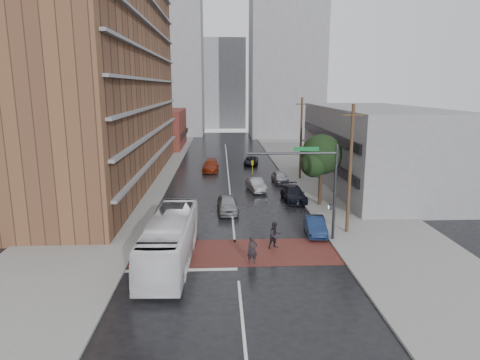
{
  "coord_description": "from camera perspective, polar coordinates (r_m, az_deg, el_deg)",
  "views": [
    {
      "loc": [
        -1.0,
        -27.32,
        11.22
      ],
      "look_at": [
        0.64,
        7.96,
        3.5
      ],
      "focal_mm": 32.0,
      "sensor_mm": 36.0,
      "label": 1
    }
  ],
  "objects": [
    {
      "name": "building_east",
      "position": [
        50.9,
        17.53,
        4.17
      ],
      "size": [
        11.0,
        26.0,
        9.0
      ],
      "primitive_type": "cube",
      "color": "gray",
      "rests_on": "ground"
    },
    {
      "name": "signal_mast",
      "position": [
        31.28,
        10.05,
        0.17
      ],
      "size": [
        6.5,
        0.3,
        7.2
      ],
      "color": "#2D2D33",
      "rests_on": "ground"
    },
    {
      "name": "sidewalk_west",
      "position": [
        54.52,
        -13.7,
        0.17
      ],
      "size": [
        9.0,
        90.0,
        0.15
      ],
      "primitive_type": "cube",
      "color": "gray",
      "rests_on": "ground"
    },
    {
      "name": "distant_tower_east",
      "position": [
        100.68,
        6.16,
        16.12
      ],
      "size": [
        16.0,
        14.0,
        36.0
      ],
      "primitive_type": "cube",
      "color": "gray",
      "rests_on": "ground"
    },
    {
      "name": "sidewalk_east",
      "position": [
        54.94,
        10.55,
        0.41
      ],
      "size": [
        9.0,
        90.0,
        0.15
      ],
      "primitive_type": "cube",
      "color": "gray",
      "rests_on": "ground"
    },
    {
      "name": "pedestrian_a",
      "position": [
        27.87,
        1.66,
        -9.33
      ],
      "size": [
        0.75,
        0.56,
        1.87
      ],
      "primitive_type": "imported",
      "rotation": [
        0.0,
        0.0,
        0.18
      ],
      "color": "black",
      "rests_on": "ground"
    },
    {
      "name": "utility_pole_far",
      "position": [
        52.6,
        8.14,
        5.56
      ],
      "size": [
        1.6,
        0.26,
        10.0
      ],
      "color": "#473321",
      "rests_on": "ground"
    },
    {
      "name": "transit_bus",
      "position": [
        28.23,
        -9.29,
        -7.84
      ],
      "size": [
        3.04,
        11.3,
        3.12
      ],
      "primitive_type": "imported",
      "rotation": [
        0.0,
        0.0,
        -0.04
      ],
      "color": "white",
      "rests_on": "ground"
    },
    {
      "name": "car_parked_near",
      "position": [
        33.85,
        9.99,
        -6.02
      ],
      "size": [
        1.7,
        4.17,
        1.35
      ],
      "primitive_type": "imported",
      "rotation": [
        0.0,
        0.0,
        -0.07
      ],
      "color": "#142549",
      "rests_on": "ground"
    },
    {
      "name": "car_travel_c",
      "position": [
        58.16,
        -3.94,
        1.91
      ],
      "size": [
        2.33,
        5.18,
        1.47
      ],
      "primitive_type": "imported",
      "rotation": [
        0.0,
        0.0,
        -0.05
      ],
      "color": "maroon",
      "rests_on": "ground"
    },
    {
      "name": "car_travel_a",
      "position": [
        38.98,
        -1.69,
        -3.23
      ],
      "size": [
        2.01,
        4.6,
        1.54
      ],
      "primitive_type": "imported",
      "rotation": [
        0.0,
        0.0,
        0.04
      ],
      "color": "#929598",
      "rests_on": "ground"
    },
    {
      "name": "street_tree",
      "position": [
        41.01,
        10.82,
        3.01
      ],
      "size": [
        4.2,
        4.1,
        6.9
      ],
      "color": "#332319",
      "rests_on": "ground"
    },
    {
      "name": "car_travel_b",
      "position": [
        46.83,
        2.16,
        -0.65
      ],
      "size": [
        2.21,
        4.5,
        1.42
      ],
      "primitive_type": "imported",
      "rotation": [
        0.0,
        0.0,
        0.17
      ],
      "color": "#95989B",
      "rests_on": "ground"
    },
    {
      "name": "distant_tower_west",
      "position": [
        106.23,
        -10.01,
        14.72
      ],
      "size": [
        18.0,
        16.0,
        32.0
      ],
      "primitive_type": "cube",
      "color": "gray",
      "rests_on": "ground"
    },
    {
      "name": "car_parked_mid",
      "position": [
        43.24,
        7.15,
        -1.82
      ],
      "size": [
        2.28,
        5.09,
        1.45
      ],
      "primitive_type": "imported",
      "rotation": [
        0.0,
        0.0,
        0.05
      ],
      "color": "black",
      "rests_on": "ground"
    },
    {
      "name": "apartment_block",
      "position": [
        53.02,
        -17.44,
        14.79
      ],
      "size": [
        10.0,
        44.0,
        28.0
      ],
      "primitive_type": "cube",
      "color": "brown",
      "rests_on": "ground"
    },
    {
      "name": "utility_pole_near",
      "position": [
        33.38,
        14.47,
        1.44
      ],
      "size": [
        1.6,
        0.26,
        10.0
      ],
      "color": "#473321",
      "rests_on": "ground"
    },
    {
      "name": "pedestrian_b",
      "position": [
        30.52,
        4.67,
        -7.37
      ],
      "size": [
        1.13,
        1.03,
        1.91
      ],
      "primitive_type": "imported",
      "rotation": [
        0.0,
        0.0,
        0.4
      ],
      "color": "black",
      "rests_on": "ground"
    },
    {
      "name": "crosswalk",
      "position": [
        30.01,
        -0.56,
        -9.6
      ],
      "size": [
        14.0,
        5.0,
        0.02
      ],
      "primitive_type": "cube",
      "color": "maroon",
      "rests_on": "ground"
    },
    {
      "name": "storefront_west",
      "position": [
        82.43,
        -10.38,
        6.75
      ],
      "size": [
        8.0,
        16.0,
        7.0
      ],
      "primitive_type": "cube",
      "color": "brown",
      "rests_on": "ground"
    },
    {
      "name": "car_parked_far",
      "position": [
        51.23,
        5.35,
        0.39
      ],
      "size": [
        1.95,
        4.08,
        1.35
      ],
      "primitive_type": "imported",
      "rotation": [
        0.0,
        0.0,
        0.09
      ],
      "color": "#B5B6BD",
      "rests_on": "ground"
    },
    {
      "name": "ground",
      "position": [
        29.55,
        -0.53,
        -9.98
      ],
      "size": [
        160.0,
        160.0,
        0.0
      ],
      "primitive_type": "plane",
      "color": "black",
      "rests_on": "ground"
    },
    {
      "name": "distant_tower_center",
      "position": [
        122.33,
        -2.24,
        12.68
      ],
      "size": [
        12.0,
        10.0,
        24.0
      ],
      "primitive_type": "cube",
      "color": "gray",
      "rests_on": "ground"
    },
    {
      "name": "suv_travel",
      "position": [
        62.8,
        1.49,
        2.57
      ],
      "size": [
        2.51,
        4.46,
        1.18
      ],
      "primitive_type": "imported",
      "rotation": [
        0.0,
        0.0,
        -0.14
      ],
      "color": "black",
      "rests_on": "ground"
    }
  ]
}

